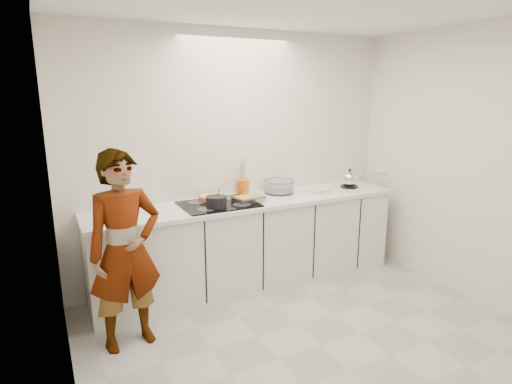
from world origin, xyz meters
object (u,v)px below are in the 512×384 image
kettle (349,180)px  mixing_bowl (279,187)px  baking_dish (248,198)px  tart_dish (211,197)px  saucepan (216,202)px  hob (219,204)px  cook (125,251)px  utensil_crock (243,187)px

kettle → mixing_bowl: bearing=171.2°
baking_dish → mixing_bowl: (0.47, 0.21, 0.02)m
tart_dish → baking_dish: baking_dish is taller
saucepan → baking_dish: size_ratio=0.63×
saucepan → mixing_bowl: size_ratio=0.58×
hob → cook: 1.13m
mixing_bowl → baking_dish: bearing=-155.7°
saucepan → baking_dish: (0.36, 0.06, -0.02)m
cook → mixing_bowl: bearing=12.2°
baking_dish → cook: cook is taller
hob → utensil_crock: 0.49m
tart_dish → cook: 1.22m
baking_dish → utensil_crock: (0.10, 0.34, 0.04)m
mixing_bowl → kettle: 0.86m
tart_dish → mixing_bowl: size_ratio=0.89×
hob → utensil_crock: size_ratio=4.52×
baking_dish → cook: (-1.28, -0.46, -0.16)m
baking_dish → kettle: kettle is taller
saucepan → utensil_crock: 0.62m
mixing_bowl → utensil_crock: 0.39m
mixing_bowl → cook: 1.89m
tart_dish → utensil_crock: size_ratio=1.89×
baking_dish → mixing_bowl: bearing=24.3°
mixing_bowl → tart_dish: bearing=177.9°
hob → kettle: 1.62m
tart_dish → baking_dish: (0.30, -0.24, 0.01)m
baking_dish → utensil_crock: bearing=73.0°
hob → mixing_bowl: size_ratio=2.14×
hob → kettle: kettle is taller
saucepan → hob: bearing=59.5°
cook → kettle: bearing=3.0°
tart_dish → kettle: 1.63m
saucepan → kettle: kettle is taller
saucepan → utensil_crock: bearing=40.7°
hob → cook: (-0.99, -0.52, -0.13)m
baking_dish → tart_dish: bearing=140.8°
tart_dish → saucepan: 0.32m
hob → tart_dish: (-0.01, 0.18, 0.03)m
baking_dish → utensil_crock: size_ratio=1.93×
kettle → cook: cook is taller
hob → utensil_crock: utensil_crock is taller
hob → baking_dish: baking_dish is taller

